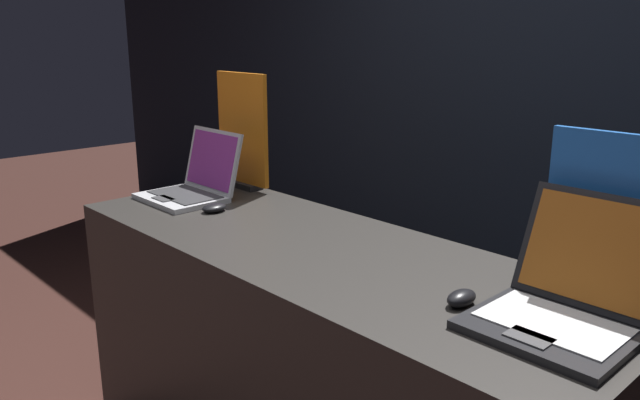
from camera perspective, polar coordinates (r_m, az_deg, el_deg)
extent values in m
cube|color=black|center=(3.03, 20.64, 11.38)|extent=(8.00, 0.05, 2.80)
cube|color=#282623|center=(2.15, 0.05, -15.57)|extent=(1.97, 0.68, 0.90)
cube|color=#B7B7BC|center=(2.54, -12.61, 0.17)|extent=(0.33, 0.25, 0.02)
cube|color=#2D2D30|center=(2.55, -12.27, 0.51)|extent=(0.29, 0.18, 0.00)
cube|color=#3F3F42|center=(2.51, -14.11, 0.13)|extent=(0.09, 0.06, 0.00)
cube|color=#B7B7BC|center=(2.60, -9.78, 3.61)|extent=(0.33, 0.08, 0.25)
cube|color=#8C338C|center=(2.59, -9.90, 3.63)|extent=(0.30, 0.06, 0.22)
ellipsoid|color=black|center=(2.36, -9.65, -0.71)|extent=(0.07, 0.10, 0.03)
cube|color=black|center=(2.71, -6.94, 1.39)|extent=(0.17, 0.07, 0.02)
cube|color=orange|center=(2.66, -7.10, 6.50)|extent=(0.32, 0.02, 0.46)
cube|color=black|center=(1.51, 20.10, -11.10)|extent=(0.34, 0.28, 0.02)
cube|color=#B7B7B7|center=(1.52, 20.51, -10.42)|extent=(0.30, 0.20, 0.00)
cube|color=#3F3F42|center=(1.43, 18.59, -11.82)|extent=(0.10, 0.06, 0.00)
cube|color=black|center=(1.62, 23.64, -4.26)|extent=(0.34, 0.11, 0.26)
cube|color=#A5591E|center=(1.61, 23.56, -4.23)|extent=(0.31, 0.09, 0.23)
ellipsoid|color=black|center=(1.59, 12.81, -8.73)|extent=(0.06, 0.09, 0.04)
cube|color=black|center=(1.74, 24.36, -7.82)|extent=(0.18, 0.07, 0.02)
cube|color=#1E59B2|center=(1.68, 25.14, -1.15)|extent=(0.33, 0.02, 0.40)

